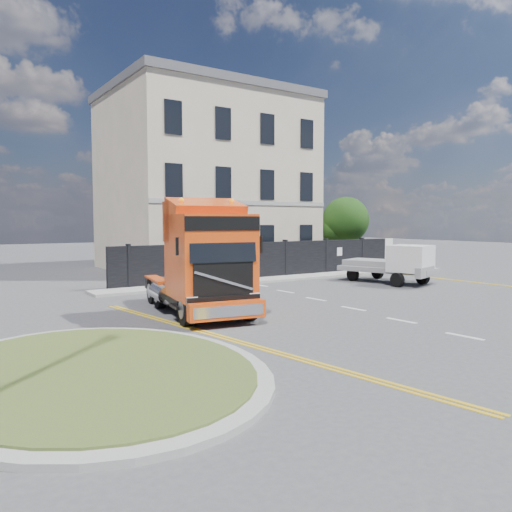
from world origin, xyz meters
TOP-DOWN VIEW (x-y plane):
  - ground at (0.00, 0.00)m, footprint 120.00×120.00m
  - traffic_island at (-7.00, -3.00)m, footprint 6.80×6.80m
  - hoarding_fence at (6.55, 9.00)m, footprint 18.80×0.25m
  - georgian_building at (6.00, 16.50)m, footprint 12.30×10.30m
  - tree at (14.38, 12.10)m, footprint 3.20×3.20m
  - pavement_far at (6.00, 8.10)m, footprint 20.00×1.60m
  - truck at (-2.09, 1.43)m, footprint 3.37×6.61m
  - flatbed_pickup at (9.82, 3.22)m, footprint 3.26×5.14m

SIDE VIEW (x-z plane):
  - ground at x=0.00m, z-range 0.00..0.00m
  - pavement_far at x=6.00m, z-range 0.00..0.12m
  - traffic_island at x=-7.00m, z-range 0.00..0.16m
  - hoarding_fence at x=6.55m, z-range 0.00..2.00m
  - flatbed_pickup at x=9.82m, z-range 0.08..2.04m
  - truck at x=-2.09m, z-range -0.20..3.58m
  - tree at x=14.38m, z-range 0.65..5.45m
  - georgian_building at x=6.00m, z-range -0.63..12.17m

